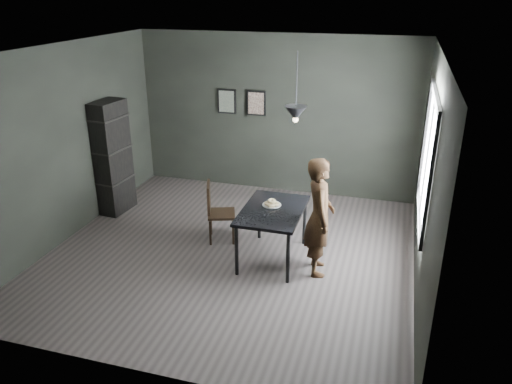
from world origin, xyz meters
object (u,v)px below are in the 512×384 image
(woman, at_px, (319,217))
(wood_chair, at_px, (216,208))
(white_plate, at_px, (272,205))
(pendant_lamp, at_px, (296,113))
(cafe_table, at_px, (273,214))
(shelf_unit, at_px, (112,158))

(woman, distance_m, wood_chair, 1.67)
(white_plate, distance_m, pendant_lamp, 1.33)
(cafe_table, distance_m, wood_chair, 1.00)
(woman, xyz_separation_m, wood_chair, (-1.59, 0.45, -0.28))
(shelf_unit, xyz_separation_m, pendant_lamp, (3.17, -0.75, 1.12))
(cafe_table, xyz_separation_m, white_plate, (-0.04, 0.10, 0.08))
(woman, bearing_deg, pendant_lamp, 44.09)
(cafe_table, xyz_separation_m, woman, (0.65, -0.15, 0.12))
(shelf_unit, distance_m, pendant_lamp, 3.45)
(cafe_table, relative_size, wood_chair, 1.33)
(white_plate, height_order, pendant_lamp, pendant_lamp)
(white_plate, height_order, woman, woman)
(woman, xyz_separation_m, pendant_lamp, (-0.40, 0.25, 1.26))
(white_plate, xyz_separation_m, pendant_lamp, (0.29, -0.00, 1.29))
(woman, bearing_deg, cafe_table, 63.03)
(shelf_unit, bearing_deg, woman, -10.20)
(pendant_lamp, bearing_deg, cafe_table, -158.20)
(cafe_table, bearing_deg, shelf_unit, 163.82)
(white_plate, xyz_separation_m, shelf_unit, (-2.88, 0.75, 0.17))
(shelf_unit, bearing_deg, pendant_lamp, -7.92)
(woman, relative_size, shelf_unit, 0.85)
(cafe_table, bearing_deg, wood_chair, 161.86)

